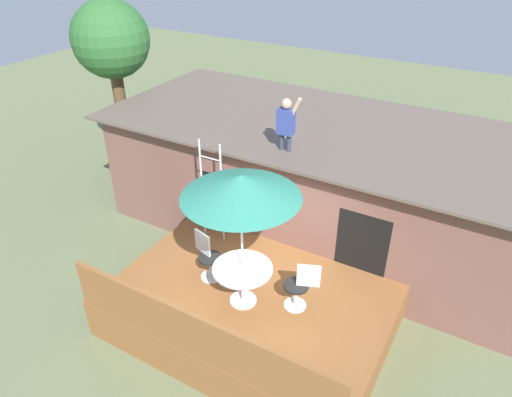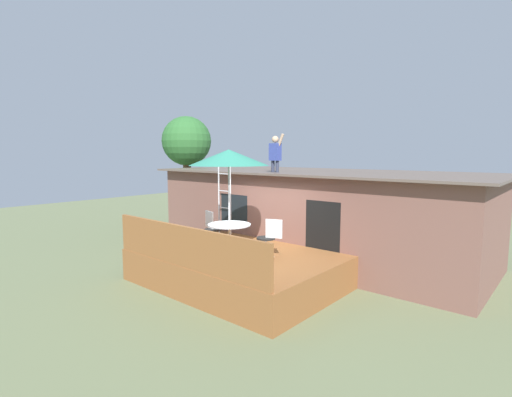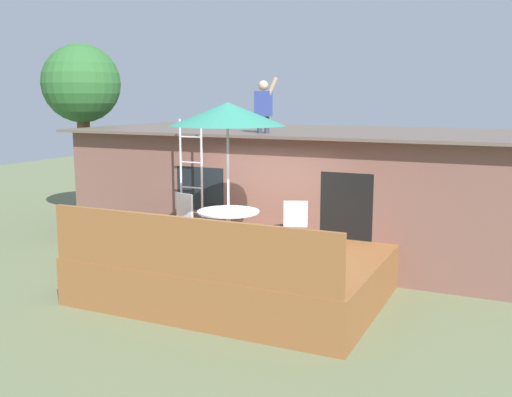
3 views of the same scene
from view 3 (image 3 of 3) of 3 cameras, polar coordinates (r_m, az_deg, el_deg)
ground_plane at (r=10.38m, az=-1.87°, el=-9.37°), size 40.00×40.00×0.00m
house at (r=13.27m, az=5.14°, el=0.87°), size 10.50×4.50×2.70m
deck at (r=10.25m, az=-1.88°, el=-7.26°), size 4.93×3.42×0.80m
deck_railing at (r=8.63m, az=-6.93°, el=-4.75°), size 4.83×0.08×0.90m
patio_table at (r=9.79m, az=-2.71°, el=-2.13°), size 1.04×1.04×0.74m
patio_umbrella at (r=9.58m, az=-2.79°, el=8.23°), size 1.90×1.90×2.54m
step_ladder at (r=11.62m, az=-6.34°, el=2.29°), size 0.52×0.04×2.20m
person_figure at (r=11.85m, az=0.76°, el=9.33°), size 0.47×0.20×1.11m
patio_chair_left at (r=10.49m, az=-6.49°, el=-2.09°), size 0.61×0.44×0.92m
patio_chair_right at (r=9.78m, az=3.12°, el=-2.92°), size 0.60×0.44×0.92m
backyard_tree at (r=16.77m, az=-16.66°, el=10.42°), size 2.11×2.11×4.84m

